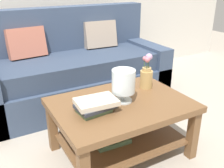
# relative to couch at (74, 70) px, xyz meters

# --- Properties ---
(ground_plane) EXTENTS (10.00, 10.00, 0.00)m
(ground_plane) POSITION_rel_couch_xyz_m (-0.08, -0.89, -0.36)
(ground_plane) COLOR #ADA393
(couch) EXTENTS (2.10, 0.90, 1.06)m
(couch) POSITION_rel_couch_xyz_m (0.00, 0.00, 0.00)
(couch) COLOR #384760
(couch) RESTS_ON ground
(coffee_table) EXTENTS (1.06, 0.77, 0.47)m
(coffee_table) POSITION_rel_couch_xyz_m (-0.06, -1.17, -0.02)
(coffee_table) COLOR brown
(coffee_table) RESTS_ON ground
(book_stack_main) EXTENTS (0.31, 0.22, 0.10)m
(book_stack_main) POSITION_rel_couch_xyz_m (-0.30, -1.21, 0.16)
(book_stack_main) COLOR #51704C
(book_stack_main) RESTS_ON coffee_table
(glass_hurricane_vase) EXTENTS (0.18, 0.18, 0.26)m
(glass_hurricane_vase) POSITION_rel_couch_xyz_m (-0.04, -1.16, 0.27)
(glass_hurricane_vase) COLOR silver
(glass_hurricane_vase) RESTS_ON coffee_table
(flower_pitcher) EXTENTS (0.11, 0.11, 0.31)m
(flower_pitcher) POSITION_rel_couch_xyz_m (0.28, -1.03, 0.22)
(flower_pitcher) COLOR tan
(flower_pitcher) RESTS_ON coffee_table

